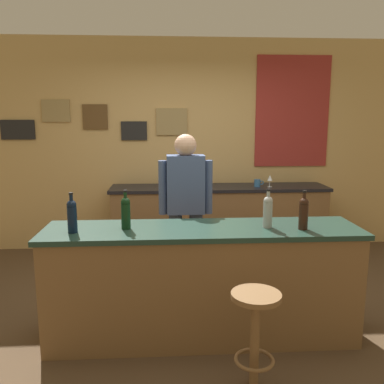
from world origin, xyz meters
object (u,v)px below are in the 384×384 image
bartender (186,205)px  wine_glass_a (161,177)px  wine_bottle_c (268,210)px  coffee_mug (258,183)px  wine_bottle_d (304,212)px  wine_glass_b (270,178)px  wine_bottle_a (72,215)px  bar_stool (255,325)px  wine_bottle_b (126,212)px

bartender → wine_glass_a: bartender is taller
wine_bottle_c → coffee_mug: (0.37, 2.01, -0.11)m
wine_bottle_d → wine_glass_a: size_ratio=1.97×
wine_glass_b → wine_glass_a: bearing=173.2°
bartender → wine_bottle_a: bearing=-136.4°
bartender → bar_stool: 1.59m
bar_stool → wine_bottle_a: wine_bottle_a is taller
wine_glass_a → wine_glass_b: size_ratio=1.00×
wine_bottle_b → wine_glass_a: bearing=83.5°
bartender → wine_glass_b: size_ratio=10.45×
bar_stool → wine_bottle_b: 1.27m
wine_bottle_b → coffee_mug: (1.48, 1.99, -0.11)m
bar_stool → coffee_mug: 2.80m
wine_bottle_b → wine_bottle_d: same height
wine_bottle_c → wine_glass_a: 2.33m
wine_bottle_a → coffee_mug: 2.79m
bar_stool → wine_bottle_c: 0.93m
wine_bottle_c → wine_bottle_a: bearing=-178.0°
wine_bottle_d → coffee_mug: (0.11, 2.09, -0.11)m
wine_bottle_d → coffee_mug: bearing=86.9°
wine_bottle_a → wine_glass_b: 2.88m
wine_bottle_d → wine_glass_b: bearing=82.6°
bartender → wine_bottle_b: bartender is taller
wine_bottle_c → wine_glass_b: 2.06m
wine_glass_a → coffee_mug: 1.25m
wine_bottle_c → coffee_mug: 2.05m
coffee_mug → wine_glass_a: bearing=173.3°
bar_stool → wine_bottle_d: 0.98m
wine_bottle_b → wine_bottle_d: (1.37, -0.10, 0.00)m
wine_bottle_a → wine_bottle_d: 1.76m
wine_bottle_a → wine_bottle_d: same height
bartender → wine_bottle_a: bartender is taller
wine_glass_b → coffee_mug: bearing=172.2°
bar_stool → bartender: bearing=104.2°
bar_stool → coffee_mug: size_ratio=5.44×
wine_bottle_b → wine_glass_a: (0.24, 2.13, -0.05)m
bartender → bar_stool: bartender is taller
wine_bottle_c → wine_glass_a: bearing=111.8°
wine_bottle_c → wine_glass_a: wine_bottle_c is taller
wine_glass_a → wine_bottle_b: bearing=-96.5°
wine_glass_b → wine_bottle_c: bearing=-104.8°
coffee_mug → wine_glass_b: bearing=-7.8°
bartender → wine_bottle_c: bartender is taller
bar_stool → wine_bottle_d: (0.49, 0.61, 0.60)m
bartender → wine_bottle_c: size_ratio=5.29×
wine_bottle_d → wine_glass_a: bearing=116.7°
wine_glass_a → wine_bottle_c: bearing=-68.2°
wine_glass_b → wine_bottle_d: bearing=-97.4°
wine_bottle_d → wine_glass_a: wine_bottle_d is taller
wine_bottle_a → wine_bottle_b: 0.40m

